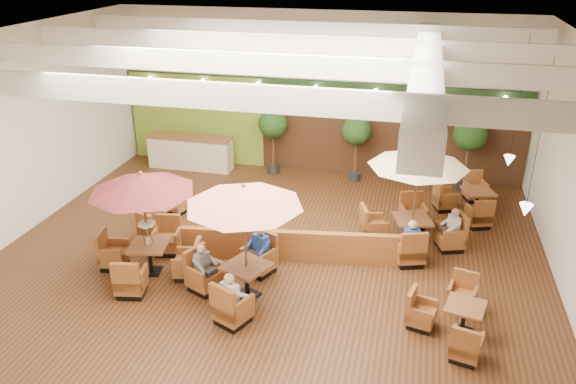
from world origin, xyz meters
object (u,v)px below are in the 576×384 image
(table_3, at_px, (164,210))
(topiary_1, at_px, (357,133))
(table_0, at_px, (144,206))
(table_4, at_px, (451,318))
(service_counter, at_px, (191,152))
(table_1, at_px, (241,217))
(diner_1, at_px, (259,245))
(diner_2, at_px, (204,263))
(diner_0, at_px, (232,293))
(topiary_0, at_px, (273,126))
(table_2, at_px, (416,180))
(diner_3, at_px, (411,237))
(booth_divider, at_px, (298,246))
(table_5, at_px, (467,201))
(topiary_2, at_px, (470,137))
(diner_4, at_px, (452,225))

(table_3, height_order, topiary_1, topiary_1)
(table_0, height_order, table_4, table_0)
(service_counter, height_order, table_1, table_1)
(table_1, bearing_deg, diner_1, 109.93)
(table_0, bearing_deg, diner_2, -25.79)
(table_3, xyz_separation_m, topiary_1, (4.85, 4.62, 1.20))
(topiary_1, relative_size, diner_0, 2.92)
(topiary_0, height_order, topiary_1, topiary_0)
(table_2, height_order, diner_3, table_2)
(table_1, xyz_separation_m, topiary_1, (1.58, 7.46, -0.33))
(booth_divider, relative_size, diner_2, 8.24)
(table_5, distance_m, diner_1, 6.99)
(table_0, height_order, table_3, table_0)
(table_5, relative_size, topiary_1, 1.16)
(diner_0, xyz_separation_m, diner_2, (-1.03, 1.03, -0.02))
(topiary_2, bearing_deg, topiary_1, -180.00)
(table_4, xyz_separation_m, topiary_0, (-5.86, 7.69, 1.40))
(diner_1, height_order, diner_2, diner_1)
(service_counter, bearing_deg, table_1, -59.34)
(diner_2, bearing_deg, diner_0, 66.67)
(service_counter, height_order, table_3, table_3)
(diner_2, xyz_separation_m, diner_4, (5.60, 3.32, -0.00))
(table_0, relative_size, table_3, 1.12)
(service_counter, bearing_deg, table_2, -26.43)
(topiary_0, height_order, topiary_2, topiary_2)
(diner_4, bearing_deg, service_counter, 42.49)
(table_3, xyz_separation_m, diner_2, (2.31, -2.85, 0.24))
(service_counter, height_order, topiary_2, topiary_2)
(table_0, distance_m, diner_0, 3.17)
(table_0, xyz_separation_m, diner_0, (2.61, -1.45, -1.06))
(diner_0, distance_m, diner_1, 2.06)
(table_4, height_order, diner_1, diner_1)
(topiary_2, height_order, diner_3, topiary_2)
(topiary_2, relative_size, diner_3, 3.12)
(service_counter, bearing_deg, diner_4, -23.78)
(service_counter, height_order, topiary_1, topiary_1)
(diner_0, distance_m, diner_4, 6.31)
(table_5, distance_m, diner_3, 3.83)
(table_2, relative_size, table_5, 1.09)
(table_0, xyz_separation_m, diner_2, (1.58, -0.42, -1.08))
(service_counter, distance_m, diner_4, 9.78)
(diner_0, bearing_deg, booth_divider, 104.79)
(table_1, height_order, table_5, table_1)
(table_1, bearing_deg, service_counter, 144.62)
(diner_2, bearing_deg, topiary_0, -155.81)
(table_2, bearing_deg, table_4, -93.62)
(service_counter, bearing_deg, table_4, -40.14)
(table_1, relative_size, diner_2, 4.08)
(table_1, distance_m, table_5, 7.94)
(diner_4, bearing_deg, table_5, -36.36)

